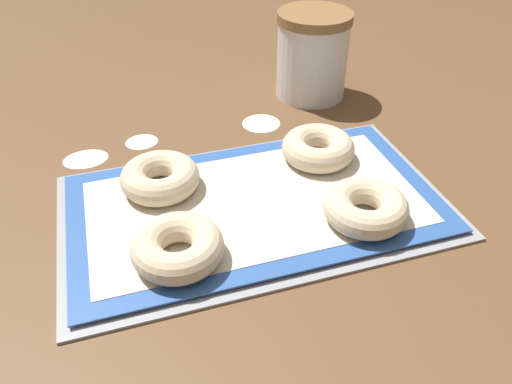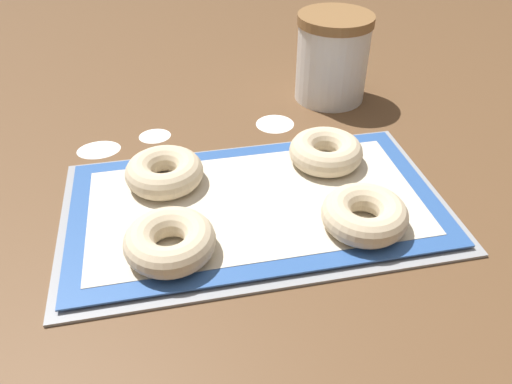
{
  "view_description": "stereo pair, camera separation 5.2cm",
  "coord_description": "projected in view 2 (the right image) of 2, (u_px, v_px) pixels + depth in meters",
  "views": [
    {
      "loc": [
        -0.17,
        -0.49,
        0.42
      ],
      "look_at": [
        -0.02,
        -0.0,
        0.03
      ],
      "focal_mm": 35.0,
      "sensor_mm": 36.0,
      "label": 1
    },
    {
      "loc": [
        -0.12,
        -0.5,
        0.42
      ],
      "look_at": [
        -0.02,
        -0.0,
        0.03
      ],
      "focal_mm": 35.0,
      "sensor_mm": 36.0,
      "label": 2
    }
  ],
  "objects": [
    {
      "name": "baking_tray",
      "position": [
        256.0,
        207.0,
        0.66
      ],
      "size": [
        0.5,
        0.29,
        0.01
      ],
      "color": "#93969B",
      "rests_on": "ground_plane"
    },
    {
      "name": "bagel_back_right",
      "position": [
        326.0,
        151.0,
        0.72
      ],
      "size": [
        0.11,
        0.11,
        0.04
      ],
      "color": "beige",
      "rests_on": "baking_mat"
    },
    {
      "name": "flour_patch_near",
      "position": [
        99.0,
        149.0,
        0.77
      ],
      "size": [
        0.07,
        0.05,
        0.0
      ],
      "color": "white",
      "rests_on": "ground_plane"
    },
    {
      "name": "flour_patch_side",
      "position": [
        275.0,
        123.0,
        0.84
      ],
      "size": [
        0.06,
        0.06,
        0.0
      ],
      "color": "white",
      "rests_on": "ground_plane"
    },
    {
      "name": "flour_canister",
      "position": [
        332.0,
        58.0,
        0.87
      ],
      "size": [
        0.13,
        0.13,
        0.15
      ],
      "color": "white",
      "rests_on": "ground_plane"
    },
    {
      "name": "bagel_front_right",
      "position": [
        364.0,
        214.0,
        0.61
      ],
      "size": [
        0.11,
        0.11,
        0.04
      ],
      "color": "beige",
      "rests_on": "baking_mat"
    },
    {
      "name": "bagel_back_left",
      "position": [
        164.0,
        172.0,
        0.68
      ],
      "size": [
        0.11,
        0.11,
        0.04
      ],
      "color": "beige",
      "rests_on": "baking_mat"
    },
    {
      "name": "bagel_front_left",
      "position": [
        170.0,
        241.0,
        0.57
      ],
      "size": [
        0.11,
        0.11,
        0.04
      ],
      "color": "beige",
      "rests_on": "baking_mat"
    },
    {
      "name": "flour_patch_far",
      "position": [
        155.0,
        135.0,
        0.81
      ],
      "size": [
        0.05,
        0.05,
        0.0
      ],
      "color": "white",
      "rests_on": "ground_plane"
    },
    {
      "name": "baking_mat",
      "position": [
        256.0,
        204.0,
        0.65
      ],
      "size": [
        0.48,
        0.27,
        0.0
      ],
      "color": "#2D569E",
      "rests_on": "baking_tray"
    },
    {
      "name": "ground_plane",
      "position": [
        270.0,
        206.0,
        0.66
      ],
      "size": [
        2.8,
        2.8,
        0.0
      ],
      "primitive_type": "plane",
      "color": "brown"
    }
  ]
}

